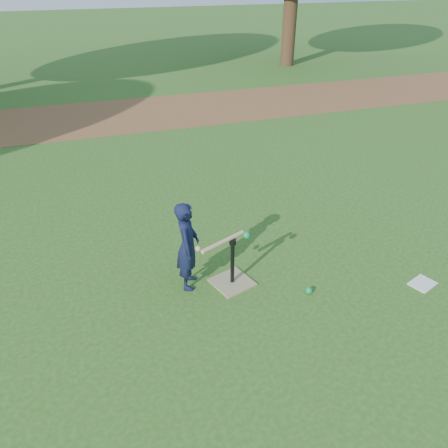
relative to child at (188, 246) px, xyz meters
name	(u,v)px	position (x,y,z in m)	size (l,w,h in m)	color
ground	(236,297)	(0.44, -0.40, -0.54)	(80.00, 80.00, 0.00)	#285116
dirt_strip	(133,114)	(0.44, 7.10, -0.54)	(24.00, 3.00, 0.01)	brown
child	(188,246)	(0.00, 0.00, 0.00)	(0.40, 0.26, 1.08)	black
wiffle_ball_ground	(309,291)	(1.26, -0.61, -0.50)	(0.08, 0.08, 0.08)	#0C8D4B
clipboard	(423,284)	(2.62, -0.90, -0.54)	(0.30, 0.23, 0.01)	silver
batting_tee	(232,276)	(0.49, -0.15, -0.43)	(0.54, 0.54, 0.61)	#92875C
swing_action	(226,241)	(0.40, -0.16, 0.08)	(0.67, 0.28, 0.08)	tan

